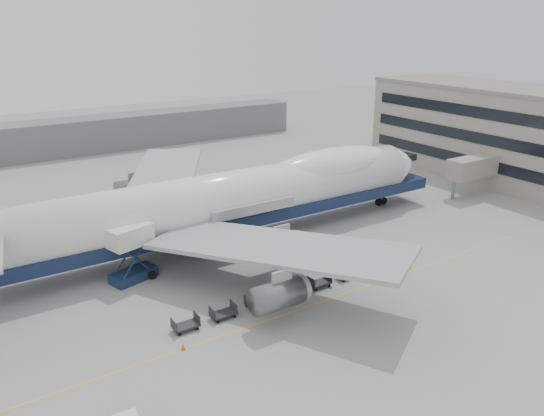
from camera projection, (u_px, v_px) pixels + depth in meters
ground at (288, 278)px, 56.15m from camera, size 260.00×260.00×0.00m
apron_line at (323, 301)px, 51.40m from camera, size 60.00×0.15×0.01m
hangar at (47, 139)px, 105.26m from camera, size 110.00×8.00×7.00m
airliner at (236, 197)px, 64.10m from camera, size 67.00×55.30×19.98m
catering_truck at (131, 250)px, 54.66m from camera, size 5.21×4.19×6.05m
traffic_cone at (183, 347)px, 43.79m from camera, size 0.38×0.38×0.56m
dolly_0 at (186, 325)px, 46.48m from camera, size 2.30×1.35×1.30m
dolly_1 at (223, 313)px, 48.38m from camera, size 2.30×1.35×1.30m
dolly_2 at (258, 302)px, 50.28m from camera, size 2.30×1.35×1.30m
dolly_3 at (290, 292)px, 52.18m from camera, size 2.30×1.35×1.30m
dolly_4 at (320, 282)px, 54.08m from camera, size 2.30×1.35×1.30m
dolly_5 at (347, 273)px, 55.98m from camera, size 2.30×1.35×1.30m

